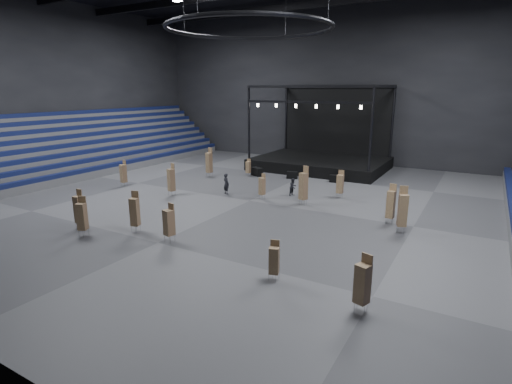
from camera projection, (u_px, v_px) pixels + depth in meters
The scene contains 26 objects.
floor at pixel (250, 201), 32.15m from camera, with size 50.00×50.00×0.00m, color #48484B.
wall_back at pixel (340, 87), 47.52m from camera, with size 50.00×0.20×18.00m, color black.
wall_left at pixel (46, 87), 42.01m from camera, with size 0.20×42.00×18.00m, color black.
bleachers_left at pixel (67, 156), 42.83m from camera, with size 7.20×40.00×6.40m.
stage at pixel (323, 155), 45.41m from camera, with size 14.00×10.00×9.20m.
truss_ring at pixel (249, 28), 28.91m from camera, with size 12.30×12.30×5.15m.
flight_case_left at pixel (257, 172), 41.41m from camera, with size 1.27×0.64×0.85m, color black.
flight_case_mid at pixel (292, 175), 40.11m from camera, with size 1.06×0.53×0.71m, color black.
flight_case_right at pixel (335, 179), 38.46m from camera, with size 1.08×0.54×0.72m, color black.
chair_stack_0 at pixel (123, 173), 36.58m from camera, with size 0.56×0.56×2.44m.
chair_stack_1 at pixel (79, 209), 25.55m from camera, with size 0.48×0.48×2.56m.
chair_stack_2 at pixel (274, 260), 18.50m from camera, with size 0.56×0.56×1.97m.
chair_stack_3 at pixel (209, 162), 40.73m from camera, with size 0.57×0.57×2.98m.
chair_stack_4 at pixel (403, 209), 24.67m from camera, with size 0.69×0.69×2.97m.
chair_stack_5 at pixel (82, 216), 24.16m from camera, with size 0.66×0.66×2.47m.
chair_stack_6 at pixel (248, 167), 41.04m from camera, with size 0.47×0.47×1.79m.
chair_stack_7 at pixel (340, 183), 32.75m from camera, with size 0.51×0.51×2.30m.
chair_stack_8 at pixel (262, 186), 32.52m from camera, with size 0.52×0.52×2.09m.
chair_stack_9 at pixel (363, 283), 15.79m from camera, with size 0.65×0.65×2.47m.
chair_stack_10 at pixel (304, 185), 30.67m from camera, with size 0.69×0.69×3.05m.
chair_stack_11 at pixel (391, 204), 26.38m from camera, with size 0.53×0.53×2.70m.
chair_stack_12 at pixel (171, 179), 33.39m from camera, with size 0.62×0.62×2.76m.
chair_stack_13 at pixel (135, 211), 24.90m from camera, with size 0.62×0.62×2.61m.
chair_stack_14 at pixel (169, 222), 23.20m from camera, with size 0.63×0.63×2.33m.
man_center at pixel (226, 184), 34.06m from camera, with size 0.65×0.43×1.78m, color black.
crew_member at pixel (293, 187), 33.51m from camera, with size 0.73×0.57×1.51m, color black.
Camera 1 is at (15.91, -26.56, 8.71)m, focal length 28.00 mm.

